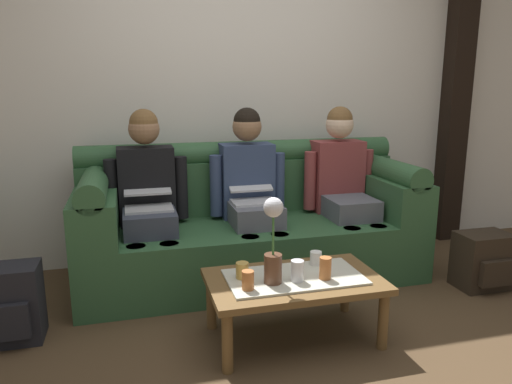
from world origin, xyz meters
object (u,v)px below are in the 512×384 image
(person_right, at_px, (343,182))
(cup_far_right, at_px, (242,270))
(backpack_right, at_px, (483,261))
(person_middle, at_px, (250,188))
(cup_near_left, at_px, (316,258))
(cup_near_right, at_px, (297,271))
(backpack_left, at_px, (12,305))
(cup_far_left, at_px, (325,268))
(coffee_table, at_px, (294,285))
(flower_vase, at_px, (273,242))
(cup_far_center, at_px, (248,280))
(person_left, at_px, (148,193))

(person_right, relative_size, cup_far_right, 14.12)
(cup_far_right, xyz_separation_m, backpack_right, (1.77, 0.26, -0.22))
(person_middle, height_order, cup_near_left, person_middle)
(cup_near_right, bearing_deg, backpack_left, 163.61)
(person_right, bearing_deg, backpack_left, -165.08)
(cup_far_left, relative_size, backpack_right, 0.31)
(cup_near_right, height_order, cup_far_left, cup_far_left)
(coffee_table, distance_m, flower_vase, 0.31)
(person_right, distance_m, cup_far_center, 1.48)
(person_right, bearing_deg, person_middle, -179.95)
(flower_vase, distance_m, cup_far_right, 0.25)
(cup_near_right, relative_size, cup_far_left, 0.95)
(person_left, height_order, cup_far_center, person_left)
(cup_far_left, distance_m, backpack_right, 1.42)
(person_middle, xyz_separation_m, coffee_table, (0.00, -0.95, -0.35))
(cup_near_left, height_order, cup_near_right, cup_near_right)
(cup_near_left, height_order, cup_far_right, cup_far_right)
(cup_near_left, bearing_deg, cup_far_center, -153.50)
(coffee_table, height_order, cup_far_right, cup_far_right)
(person_right, distance_m, flower_vase, 1.33)
(person_right, bearing_deg, cup_near_left, -123.32)
(person_left, xyz_separation_m, cup_far_left, (0.87, -1.03, -0.23))
(person_middle, distance_m, coffee_table, 1.02)
(person_middle, relative_size, cup_far_right, 14.12)
(cup_far_center, height_order, backpack_left, cup_far_center)
(cup_far_left, xyz_separation_m, backpack_left, (-1.63, 0.44, -0.21))
(cup_far_center, bearing_deg, cup_near_left, 26.50)
(person_left, bearing_deg, cup_far_right, -64.05)
(flower_vase, relative_size, cup_near_left, 5.83)
(person_middle, distance_m, cup_near_right, 1.05)
(cup_near_left, bearing_deg, person_left, 137.24)
(cup_near_right, bearing_deg, person_middle, 89.54)
(flower_vase, height_order, cup_near_right, flower_vase)
(backpack_left, bearing_deg, cup_far_left, -15.22)
(cup_far_right, relative_size, backpack_right, 0.22)
(person_middle, xyz_separation_m, cup_near_right, (-0.01, -1.02, -0.24))
(person_left, height_order, person_right, same)
(cup_far_left, bearing_deg, flower_vase, 175.66)
(person_right, relative_size, backpack_right, 3.16)
(flower_vase, distance_m, cup_far_center, 0.23)
(person_left, relative_size, backpack_left, 2.84)
(cup_far_right, bearing_deg, backpack_left, 165.16)
(cup_near_left, xyz_separation_m, cup_far_center, (-0.46, -0.23, 0.01))
(backpack_right, bearing_deg, flower_vase, -167.46)
(cup_near_left, height_order, backpack_right, cup_near_left)
(cup_near_right, xyz_separation_m, backpack_left, (-1.48, 0.43, -0.21))
(person_middle, xyz_separation_m, cup_far_right, (-0.28, -0.91, -0.25))
(person_right, bearing_deg, cup_near_right, -125.45)
(person_middle, height_order, coffee_table, person_middle)
(person_middle, xyz_separation_m, backpack_left, (-1.49, -0.59, -0.45))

